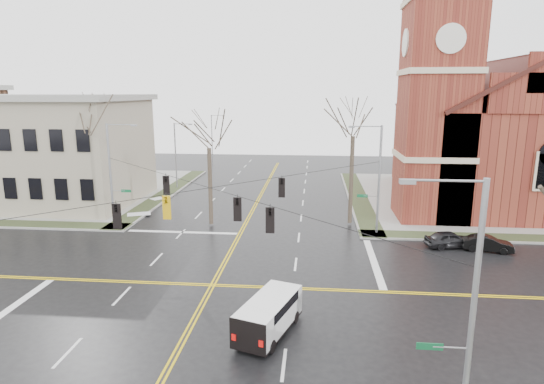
# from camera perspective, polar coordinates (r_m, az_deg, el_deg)

# --- Properties ---
(ground) EXTENTS (120.00, 120.00, 0.00)m
(ground) POSITION_cam_1_polar(r_m,az_deg,el_deg) (29.09, -7.46, -11.51)
(ground) COLOR black
(ground) RESTS_ON ground
(sidewalks) EXTENTS (80.00, 80.00, 0.17)m
(sidewalks) POSITION_cam_1_polar(r_m,az_deg,el_deg) (29.06, -7.47, -11.37)
(sidewalks) COLOR gray
(sidewalks) RESTS_ON ground
(road_markings) EXTENTS (100.00, 100.00, 0.01)m
(road_markings) POSITION_cam_1_polar(r_m,az_deg,el_deg) (29.09, -7.46, -11.50)
(road_markings) COLOR gold
(road_markings) RESTS_ON ground
(church) EXTENTS (24.28, 27.48, 27.50)m
(church) POSITION_cam_1_polar(r_m,az_deg,el_deg) (54.07, 25.76, 7.70)
(church) COLOR maroon
(church) RESTS_ON ground
(civic_building_a) EXTENTS (18.00, 14.00, 11.00)m
(civic_building_a) POSITION_cam_1_polar(r_m,az_deg,el_deg) (54.20, -26.04, 4.56)
(civic_building_a) COLOR #9F967E
(civic_building_a) RESTS_ON ground
(signal_pole_ne) EXTENTS (2.75, 0.22, 9.00)m
(signal_pole_ne) POSITION_cam_1_polar(r_m,az_deg,el_deg) (38.34, 13.05, 1.89)
(signal_pole_ne) COLOR gray
(signal_pole_ne) RESTS_ON ground
(signal_pole_nw) EXTENTS (2.75, 0.22, 9.00)m
(signal_pole_nw) POSITION_cam_1_polar(r_m,az_deg,el_deg) (41.83, -19.41, 2.37)
(signal_pole_nw) COLOR gray
(signal_pole_nw) RESTS_ON ground
(signal_pole_se) EXTENTS (2.75, 0.22, 9.00)m
(signal_pole_se) POSITION_cam_1_polar(r_m,az_deg,el_deg) (16.73, 23.42, -12.67)
(signal_pole_se) COLOR gray
(signal_pole_se) RESTS_ON ground
(span_wires) EXTENTS (23.02, 23.02, 0.03)m
(span_wires) POSITION_cam_1_polar(r_m,az_deg,el_deg) (27.18, -7.83, 0.53)
(span_wires) COLOR black
(span_wires) RESTS_ON ground
(traffic_signals) EXTENTS (8.21, 8.26, 1.30)m
(traffic_signals) POSITION_cam_1_polar(r_m,az_deg,el_deg) (26.71, -8.10, -1.34)
(traffic_signals) COLOR black
(traffic_signals) RESTS_ON ground
(streetlight_north_a) EXTENTS (2.30, 0.20, 8.00)m
(streetlight_north_a) POSITION_cam_1_polar(r_m,az_deg,el_deg) (56.91, -11.88, 4.82)
(streetlight_north_a) COLOR gray
(streetlight_north_a) RESTS_ON ground
(streetlight_north_b) EXTENTS (2.30, 0.20, 8.00)m
(streetlight_north_b) POSITION_cam_1_polar(r_m,az_deg,el_deg) (76.12, -7.44, 6.85)
(streetlight_north_b) COLOR gray
(streetlight_north_b) RESTS_ON ground
(cargo_van) EXTENTS (3.22, 5.03, 1.79)m
(cargo_van) POSITION_cam_1_polar(r_m,az_deg,el_deg) (23.35, -0.21, -14.82)
(cargo_van) COLOR white
(cargo_van) RESTS_ON ground
(parked_car_a) EXTENTS (4.03, 2.31, 1.29)m
(parked_car_a) POSITION_cam_1_polar(r_m,az_deg,el_deg) (37.79, 21.42, -5.54)
(parked_car_a) COLOR black
(parked_car_a) RESTS_ON ground
(parked_car_b) EXTENTS (3.79, 1.93, 1.19)m
(parked_car_b) POSITION_cam_1_polar(r_m,az_deg,el_deg) (38.05, 25.42, -5.86)
(parked_car_b) COLOR black
(parked_car_b) RESTS_ON ground
(tree_nw_far) EXTENTS (4.00, 4.00, 12.31)m
(tree_nw_far) POSITION_cam_1_polar(r_m,az_deg,el_deg) (44.41, -21.00, 7.94)
(tree_nw_far) COLOR #3D3327
(tree_nw_far) RESTS_ON ground
(tree_nw_near) EXTENTS (4.00, 4.00, 10.26)m
(tree_nw_near) POSITION_cam_1_polar(r_m,az_deg,el_deg) (39.93, -7.92, 6.13)
(tree_nw_near) COLOR #3D3327
(tree_nw_near) RESTS_ON ground
(tree_ne) EXTENTS (4.00, 4.00, 11.75)m
(tree_ne) POSITION_cam_1_polar(r_m,az_deg,el_deg) (40.43, 10.14, 7.63)
(tree_ne) COLOR #3D3327
(tree_ne) RESTS_ON ground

